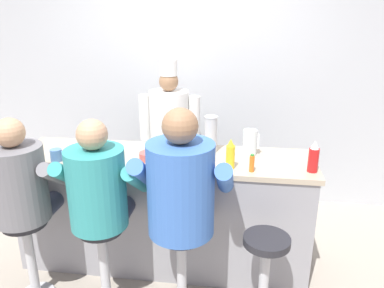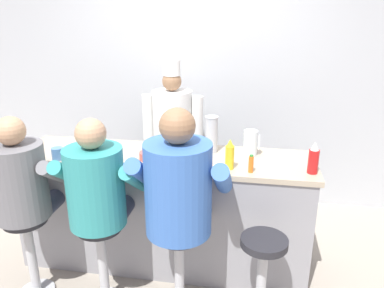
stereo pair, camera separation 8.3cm
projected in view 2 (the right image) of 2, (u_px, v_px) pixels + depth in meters
The scene contains 17 objects.
ground_plane at pixel (157, 282), 3.01m from camera, with size 20.00×20.00×0.00m, color #9E9384.
wall_back at pixel (191, 81), 4.08m from camera, with size 10.00×0.06×2.70m.
diner_counter at pixel (164, 209), 3.14m from camera, with size 2.38×0.63×0.98m.
ketchup_bottle_red at pixel (314, 159), 2.61m from camera, with size 0.07×0.07×0.23m.
mustard_bottle_yellow at pixel (230, 155), 2.69m from camera, with size 0.06×0.06×0.22m.
hot_sauce_bottle_orange at pixel (251, 164), 2.64m from camera, with size 0.04×0.04×0.13m.
water_pitcher_clear at pixel (251, 143), 2.95m from camera, with size 0.13×0.11×0.20m.
breakfast_plate at pixel (86, 150), 3.06m from camera, with size 0.24×0.24×0.05m.
cereal_bowl at pixel (149, 156), 2.89m from camera, with size 0.15×0.15×0.06m.
coffee_mug_blue at pixel (58, 154), 2.88m from camera, with size 0.14×0.09×0.09m.
coffee_mug_white at pixel (196, 162), 2.74m from camera, with size 0.13×0.09×0.08m.
cup_stack_steel at pixel (212, 134), 3.01m from camera, with size 0.11×0.11×0.30m.
diner_seated_grey at pixel (23, 185), 2.64m from camera, with size 0.58×0.57×1.41m.
diner_seated_teal at pixel (98, 191), 2.54m from camera, with size 0.59×0.58×1.42m.
diner_seated_blue at pixel (179, 191), 2.44m from camera, with size 0.66×0.65×1.51m.
empty_stool_round at pixel (262, 267), 2.48m from camera, with size 0.31×0.31×0.67m.
cook_in_whites_near at pixel (173, 131), 3.88m from camera, with size 0.63×0.41×1.62m.
Camera 2 is at (0.70, -2.39, 2.05)m, focal length 35.00 mm.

